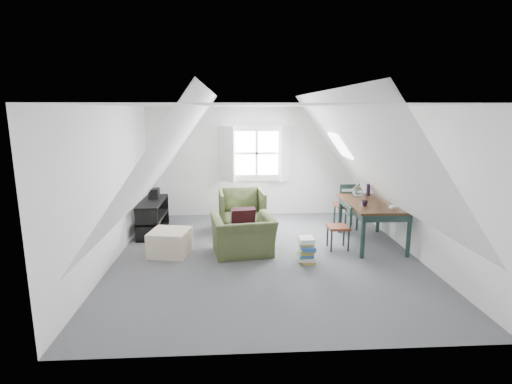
{
  "coord_description": "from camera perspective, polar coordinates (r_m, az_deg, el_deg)",
  "views": [
    {
      "loc": [
        -0.55,
        -6.39,
        2.44
      ],
      "look_at": [
        -0.14,
        0.6,
        0.98
      ],
      "focal_mm": 28.0,
      "sensor_mm": 36.0,
      "label": 1
    }
  ],
  "objects": [
    {
      "name": "demijohn",
      "position": [
        7.88,
        14.27,
        0.17
      ],
      "size": [
        0.21,
        0.21,
        0.29
      ],
      "rotation": [
        0.0,
        0.0,
        -0.2
      ],
      "color": "silver",
      "rests_on": "dining_table"
    },
    {
      "name": "skylight",
      "position": [
        8.0,
        11.93,
        6.51
      ],
      "size": [
        0.35,
        0.75,
        0.47
      ],
      "primitive_type": "cube",
      "rotation": [
        0.0,
        0.95,
        0.0
      ],
      "color": "white",
      "rests_on": "slope_right"
    },
    {
      "name": "vase_twigs",
      "position": [
        8.05,
        15.75,
        0.38
      ],
      "size": [
        0.07,
        0.08,
        0.57
      ],
      "rotation": [
        0.0,
        0.0,
        -0.32
      ],
      "color": "black",
      "rests_on": "dining_table"
    },
    {
      "name": "dining_table",
      "position": [
        7.56,
        16.28,
        -2.16
      ],
      "size": [
        0.95,
        1.58,
        0.79
      ],
      "rotation": [
        0.0,
        0.0,
        -0.07
      ],
      "color": "black",
      "rests_on": "floor"
    },
    {
      "name": "ottoman",
      "position": [
        7.02,
        -12.17,
        -7.05
      ],
      "size": [
        0.74,
        0.74,
        0.42
      ],
      "primitive_type": "cube",
      "rotation": [
        0.0,
        0.0,
        -0.18
      ],
      "color": "#C6B095",
      "rests_on": "floor"
    },
    {
      "name": "cup",
      "position": [
        7.18,
        15.24,
        -1.97
      ],
      "size": [
        0.13,
        0.13,
        0.1
      ],
      "primitive_type": "imported",
      "rotation": [
        0.0,
        0.0,
        0.29
      ],
      "color": "black",
      "rests_on": "dining_table"
    },
    {
      "name": "ceiling",
      "position": [
        6.42,
        1.59,
        12.27
      ],
      "size": [
        5.5,
        5.5,
        0.0
      ],
      "primitive_type": "plane",
      "rotation": [
        3.14,
        0.0,
        0.0
      ],
      "color": "white",
      "rests_on": "wall_back"
    },
    {
      "name": "electronics_box",
      "position": [
        8.43,
        -14.34,
        -0.23
      ],
      "size": [
        0.19,
        0.26,
        0.21
      ],
      "primitive_type": "cube",
      "rotation": [
        0.0,
        0.0,
        0.01
      ],
      "color": "black",
      "rests_on": "media_shelf"
    },
    {
      "name": "media_shelf",
      "position": [
        8.25,
        -14.56,
        -3.71
      ],
      "size": [
        0.43,
        1.28,
        0.66
      ],
      "rotation": [
        0.0,
        0.0,
        0.01
      ],
      "color": "black",
      "rests_on": "floor"
    },
    {
      "name": "dining_chair_far",
      "position": [
        8.43,
        12.82,
        -1.79
      ],
      "size": [
        0.46,
        0.46,
        0.98
      ],
      "rotation": [
        0.0,
        0.0,
        2.95
      ],
      "color": "#5C2919",
      "rests_on": "floor"
    },
    {
      "name": "wall_front",
      "position": [
        3.87,
        5.02,
        -6.24
      ],
      "size": [
        5.0,
        0.0,
        5.0
      ],
      "primitive_type": "plane",
      "rotation": [
        -1.57,
        0.0,
        0.0
      ],
      "color": "white",
      "rests_on": "ground"
    },
    {
      "name": "armchair_far",
      "position": [
        8.3,
        -2.03,
        -5.36
      ],
      "size": [
        0.97,
        0.99,
        0.84
      ],
      "primitive_type": "imported",
      "rotation": [
        0.0,
        0.0,
        0.08
      ],
      "color": "#404B28",
      "rests_on": "floor"
    },
    {
      "name": "dining_chair_near",
      "position": [
        7.23,
        11.92,
        -4.82
      ],
      "size": [
        0.37,
        0.37,
        0.79
      ],
      "rotation": [
        0.0,
        0.0,
        -1.45
      ],
      "color": "#5C2919",
      "rests_on": "floor"
    },
    {
      "name": "wall_left",
      "position": [
        6.79,
        -20.01,
        0.92
      ],
      "size": [
        0.0,
        5.5,
        5.5
      ],
      "primitive_type": "plane",
      "rotation": [
        1.57,
        0.0,
        1.57
      ],
      "color": "white",
      "rests_on": "ground"
    },
    {
      "name": "throw_pillow",
      "position": [
        6.92,
        -1.89,
        -3.84
      ],
      "size": [
        0.44,
        0.3,
        0.43
      ],
      "primitive_type": "cube",
      "rotation": [
        0.31,
        0.0,
        0.16
      ],
      "color": "#370F17",
      "rests_on": "armchair_near"
    },
    {
      "name": "slope_left",
      "position": [
        6.5,
        -12.25,
        5.6
      ],
      "size": [
        3.19,
        5.5,
        4.48
      ],
      "primitive_type": "plane",
      "rotation": [
        0.0,
        2.19,
        0.0
      ],
      "color": "white",
      "rests_on": "wall_left"
    },
    {
      "name": "slope_right",
      "position": [
        6.76,
        14.82,
        5.71
      ],
      "size": [
        3.19,
        5.5,
        4.48
      ],
      "primitive_type": "plane",
      "rotation": [
        0.0,
        -2.19,
        0.0
      ],
      "color": "white",
      "rests_on": "wall_right"
    },
    {
      "name": "wall_right",
      "position": [
        7.18,
        21.82,
        1.36
      ],
      "size": [
        0.0,
        5.5,
        5.5
      ],
      "primitive_type": "plane",
      "rotation": [
        1.57,
        0.0,
        -1.57
      ],
      "color": "white",
      "rests_on": "ground"
    },
    {
      "name": "wall_back",
      "position": [
        9.24,
        0.07,
        4.35
      ],
      "size": [
        5.0,
        0.0,
        5.0
      ],
      "primitive_type": "plane",
      "rotation": [
        1.57,
        0.0,
        0.0
      ],
      "color": "white",
      "rests_on": "ground"
    },
    {
      "name": "dormer_window",
      "position": [
        9.14,
        0.1,
        5.53
      ],
      "size": [
        1.71,
        0.35,
        1.3
      ],
      "color": "white",
      "rests_on": "wall_back"
    },
    {
      "name": "armchair_near",
      "position": [
        6.95,
        -1.82,
        -8.81
      ],
      "size": [
        1.14,
        1.04,
        0.66
      ],
      "primitive_type": "imported",
      "rotation": [
        0.0,
        0.0,
        3.3
      ],
      "color": "#404B28",
      "rests_on": "floor"
    },
    {
      "name": "floor",
      "position": [
        6.87,
        1.47,
        -9.09
      ],
      "size": [
        5.5,
        5.5,
        0.0
      ],
      "primitive_type": "plane",
      "color": "#505156",
      "rests_on": "ground"
    },
    {
      "name": "magazine_stack",
      "position": [
        6.58,
        7.28,
        -8.21
      ],
      "size": [
        0.3,
        0.36,
        0.41
      ],
      "rotation": [
        0.0,
        0.0,
        -0.2
      ],
      "color": "#B29933",
      "rests_on": "floor"
    },
    {
      "name": "paper_box",
      "position": [
        7.19,
        19.03,
        -2.02
      ],
      "size": [
        0.13,
        0.1,
        0.04
      ],
      "primitive_type": "cube",
      "rotation": [
        0.0,
        0.0,
        0.28
      ],
      "color": "white",
      "rests_on": "dining_table"
    }
  ]
}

